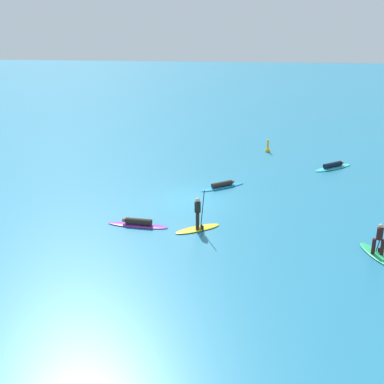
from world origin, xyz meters
The scene contains 7 objects.
ground_plane centered at (0.00, 0.00, 0.00)m, with size 120.00×120.00×0.00m, color teal.
surfer_on_purple_board centered at (-2.61, -3.89, 0.16)m, with size 3.34×1.00×0.44m.
surfer_on_blue_board centered at (1.79, 2.19, 0.14)m, with size 2.97×2.19×0.39m.
surfer_on_green_board centered at (9.31, -6.33, 0.38)m, with size 1.58×2.71×2.08m.
surfer_on_yellow_board centered at (0.60, -4.09, 0.48)m, with size 2.54×1.87×2.37m.
surfer_on_teal_board centered at (9.47, 6.53, 0.15)m, with size 3.08×2.40×0.44m.
marker_buoy centered at (5.11, 10.13, 0.21)m, with size 0.38×0.38×1.05m.
Camera 1 is at (2.15, -29.19, 12.09)m, focal length 49.39 mm.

